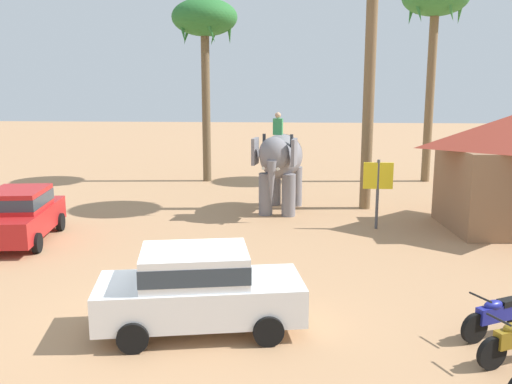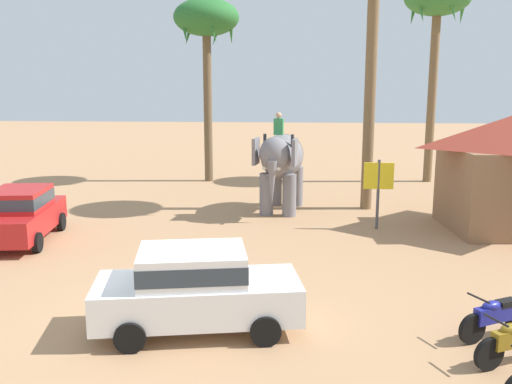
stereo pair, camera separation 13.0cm
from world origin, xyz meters
The scene contains 8 objects.
ground_plane centered at (0.00, 0.00, 0.00)m, with size 120.00×120.00×0.00m, color tan.
car_sedan_foreground centered at (0.60, -0.48, 0.93)m, with size 4.34×2.42×1.70m.
car_parked_far_side centered at (-6.07, 5.53, 0.93)m, with size 2.29×4.29×1.70m.
elephant_with_mahout centered at (1.98, 10.34, 1.99)m, with size 2.07×3.98×3.88m.
motorcycle_mid_row centered at (6.53, -0.42, 0.46)m, with size 1.64×0.95×0.94m.
palm_tree_behind_elephant centered at (-1.92, 17.03, 7.78)m, with size 3.20×3.20×8.97m.
palm_tree_left_of_road centered at (9.21, 17.69, 8.63)m, with size 3.20×3.20×9.90m.
signboard_yellow centered at (5.36, 7.93, 1.69)m, with size 1.00×0.10×2.40m.
Camera 2 is at (2.60, -11.04, 4.96)m, focal length 39.31 mm.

